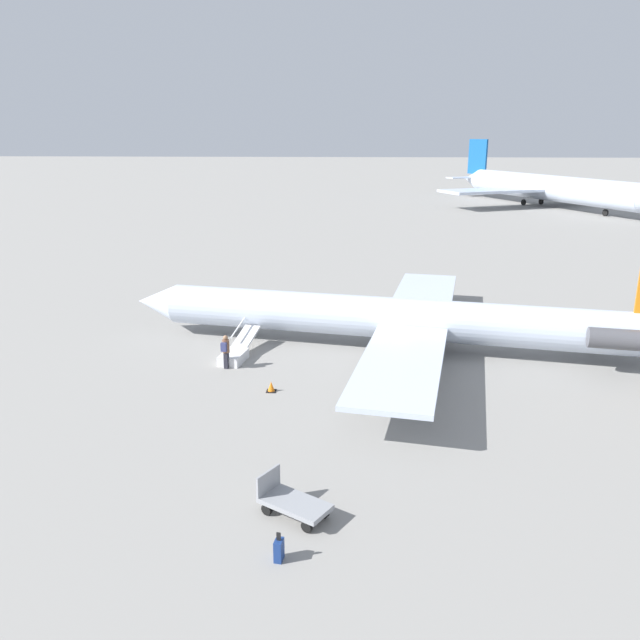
{
  "coord_description": "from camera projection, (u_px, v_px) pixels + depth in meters",
  "views": [
    {
      "loc": [
        1.78,
        32.75,
        11.36
      ],
      "look_at": [
        3.89,
        0.06,
        1.57
      ],
      "focal_mm": 35.0,
      "sensor_mm": 36.0,
      "label": 1
    }
  ],
  "objects": [
    {
      "name": "boarding_stairs",
      "position": [
        236.0,
        353.0,
        32.67
      ],
      "size": [
        1.68,
        4.13,
        1.54
      ],
      "rotation": [
        0.0,
        0.0,
        -1.75
      ],
      "color": "silver",
      "rests_on": "ground"
    },
    {
      "name": "luggage_cart",
      "position": [
        292.0,
        502.0,
        19.25
      ],
      "size": [
        2.45,
        2.08,
        1.22
      ],
      "rotation": [
        0.0,
        0.0,
        -0.55
      ],
      "color": "gray",
      "rests_on": "ground"
    },
    {
      "name": "passenger",
      "position": [
        226.0,
        350.0,
        31.21
      ],
      "size": [
        0.38,
        0.56,
        1.74
      ],
      "rotation": [
        0.0,
        0.0,
        -1.75
      ],
      "color": "#23232D",
      "rests_on": "ground"
    },
    {
      "name": "ground_plane",
      "position": [
        390.0,
        348.0,
        34.46
      ],
      "size": [
        600.0,
        600.0,
        0.0
      ],
      "primitive_type": "plane",
      "color": "gray"
    },
    {
      "name": "airplane_far_center",
      "position": [
        545.0,
        187.0,
        100.82
      ],
      "size": [
        34.87,
        44.36,
        10.47
      ],
      "rotation": [
        0.0,
        0.0,
        2.0
      ],
      "color": "silver",
      "rests_on": "ground"
    },
    {
      "name": "suitcase",
      "position": [
        279.0,
        550.0,
        17.23
      ],
      "size": [
        0.27,
        0.39,
        0.88
      ],
      "rotation": [
        0.0,
        0.0,
        1.41
      ],
      "color": "navy",
      "rests_on": "ground"
    },
    {
      "name": "airplane_main",
      "position": [
        407.0,
        319.0,
        33.75
      ],
      "size": [
        30.8,
        23.92,
        5.91
      ],
      "rotation": [
        0.0,
        0.0,
        -0.17
      ],
      "color": "silver",
      "rests_on": "ground"
    },
    {
      "name": "traffic_cone_near_stairs",
      "position": [
        271.0,
        387.0,
        28.61
      ],
      "size": [
        0.44,
        0.44,
        0.49
      ],
      "color": "black",
      "rests_on": "ground"
    }
  ]
}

